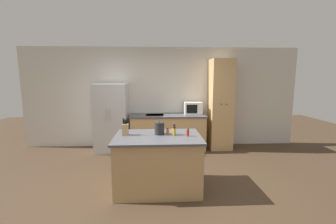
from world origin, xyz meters
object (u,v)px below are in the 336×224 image
at_px(kettle, 159,128).
at_px(microwave, 193,108).
at_px(knife_block, 125,129).
at_px(refrigerator, 112,118).
at_px(spice_bottle_green_herb, 174,131).
at_px(spice_bottle_tall_dark, 188,132).
at_px(pantry_cabinet, 220,105).
at_px(spice_bottle_short_red, 174,130).
at_px(spice_bottle_amber_oil, 168,131).

bearing_deg(kettle, microwave, 66.86).
bearing_deg(knife_block, kettle, 1.72).
distance_m(refrigerator, spice_bottle_green_herb, 2.46).
bearing_deg(kettle, refrigerator, 121.04).
distance_m(knife_block, spice_bottle_tall_dark, 1.02).
bearing_deg(microwave, spice_bottle_green_herb, -106.69).
xyz_separation_m(pantry_cabinet, knife_block, (-2.14, -2.01, -0.15)).
bearing_deg(spice_bottle_short_red, refrigerator, 125.86).
bearing_deg(microwave, kettle, -113.14).
bearing_deg(spice_bottle_green_herb, refrigerator, 124.76).
distance_m(spice_bottle_tall_dark, kettle, 0.47).
bearing_deg(knife_block, refrigerator, 107.23).
height_order(pantry_cabinet, knife_block, pantry_cabinet).
relative_size(microwave, kettle, 1.98).
distance_m(pantry_cabinet, knife_block, 2.94).
height_order(microwave, spice_bottle_tall_dark, microwave).
bearing_deg(spice_bottle_tall_dark, kettle, 163.59).
height_order(knife_block, spice_bottle_short_red, knife_block).
bearing_deg(pantry_cabinet, knife_block, -136.77).
height_order(refrigerator, knife_block, refrigerator).
bearing_deg(refrigerator, pantry_cabinet, 1.37).
bearing_deg(refrigerator, spice_bottle_tall_dark, -51.96).
xyz_separation_m(microwave, spice_bottle_short_red, (-0.64, -2.09, -0.08)).
relative_size(spice_bottle_short_red, spice_bottle_amber_oil, 1.78).
height_order(refrigerator, spice_bottle_amber_oil, refrigerator).
height_order(refrigerator, kettle, refrigerator).
distance_m(pantry_cabinet, spice_bottle_amber_oil, 2.44).
distance_m(spice_bottle_short_red, spice_bottle_green_herb, 0.07).
distance_m(pantry_cabinet, spice_bottle_green_herb, 2.49).
distance_m(spice_bottle_tall_dark, spice_bottle_short_red, 0.24).
relative_size(pantry_cabinet, spice_bottle_green_herb, 15.86).
xyz_separation_m(spice_bottle_short_red, spice_bottle_green_herb, (-0.01, -0.07, -0.01)).
xyz_separation_m(spice_bottle_short_red, kettle, (-0.24, 0.02, 0.02)).
relative_size(spice_bottle_tall_dark, kettle, 0.59).
xyz_separation_m(refrigerator, microwave, (2.05, 0.14, 0.21)).
xyz_separation_m(spice_bottle_tall_dark, spice_bottle_amber_oil, (-0.31, 0.17, -0.02)).
height_order(spice_bottle_tall_dark, spice_bottle_short_red, spice_bottle_short_red).
relative_size(pantry_cabinet, spice_bottle_amber_oil, 23.85).
bearing_deg(spice_bottle_short_red, knife_block, -179.90).
bearing_deg(spice_bottle_green_herb, pantry_cabinet, 57.15).
height_order(knife_block, kettle, knife_block).
relative_size(spice_bottle_tall_dark, spice_bottle_amber_oil, 1.39).
bearing_deg(knife_block, spice_bottle_amber_oil, 4.41).
bearing_deg(spice_bottle_amber_oil, spice_bottle_tall_dark, -28.42).
bearing_deg(spice_bottle_short_red, kettle, 176.41).
xyz_separation_m(refrigerator, spice_bottle_green_herb, (1.40, -2.02, 0.12)).
xyz_separation_m(pantry_cabinet, spice_bottle_short_red, (-1.34, -2.01, -0.17)).
distance_m(spice_bottle_short_red, spice_bottle_amber_oil, 0.12).
relative_size(spice_bottle_tall_dark, spice_bottle_short_red, 0.78).
bearing_deg(pantry_cabinet, kettle, -128.42).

